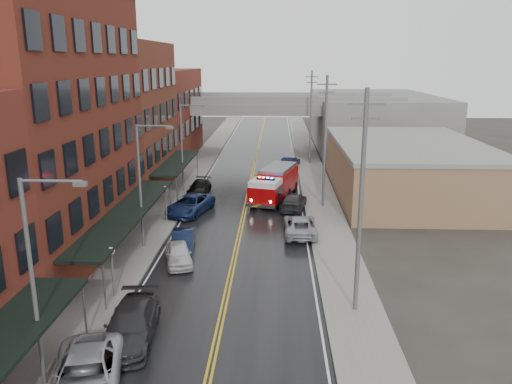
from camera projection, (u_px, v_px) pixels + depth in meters
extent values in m
cube|color=black|center=(242.00, 223.00, 41.97)|extent=(11.00, 160.00, 0.02)
cube|color=slate|center=(156.00, 221.00, 42.25)|extent=(3.00, 160.00, 0.15)
cube|color=slate|center=(329.00, 223.00, 41.66)|extent=(3.00, 160.00, 0.15)
cube|color=gray|center=(176.00, 221.00, 42.18)|extent=(0.30, 160.00, 0.15)
cube|color=gray|center=(309.00, 223.00, 41.73)|extent=(0.30, 160.00, 0.15)
cube|color=maroon|center=(36.00, 126.00, 33.43)|extent=(9.00, 20.00, 18.00)
cube|color=brown|center=(118.00, 118.00, 50.71)|extent=(9.00, 15.00, 15.00)
cube|color=maroon|center=(159.00, 115.00, 68.00)|extent=(9.00, 20.00, 12.00)
cube|color=#926A4E|center=(407.00, 170.00, 50.34)|extent=(14.00, 22.00, 5.00)
cube|color=slate|center=(373.00, 120.00, 78.84)|extent=(18.00, 30.00, 8.00)
cylinder|color=slate|center=(85.00, 312.00, 24.08)|extent=(0.10, 0.10, 3.00)
cube|color=black|center=(128.00, 212.00, 34.74)|extent=(2.60, 18.00, 0.18)
cylinder|color=slate|center=(104.00, 287.00, 26.78)|extent=(0.10, 0.10, 3.00)
cylinder|color=slate|center=(171.00, 200.00, 43.39)|extent=(0.10, 0.10, 3.00)
cube|color=black|center=(177.00, 162.00, 51.64)|extent=(2.60, 13.00, 0.18)
cylinder|color=slate|center=(177.00, 191.00, 46.09)|extent=(0.10, 0.10, 3.00)
cylinder|color=slate|center=(197.00, 165.00, 57.87)|extent=(0.10, 0.10, 3.00)
cylinder|color=#59595B|center=(113.00, 276.00, 28.35)|extent=(0.14, 0.14, 2.80)
sphere|color=silver|center=(111.00, 251.00, 27.97)|extent=(0.44, 0.44, 0.44)
cylinder|color=#59595B|center=(166.00, 206.00, 41.87)|extent=(0.14, 0.14, 2.80)
sphere|color=silver|center=(165.00, 189.00, 41.48)|extent=(0.44, 0.44, 0.44)
cylinder|color=#59595B|center=(33.00, 288.00, 19.85)|extent=(0.18, 0.18, 9.00)
cylinder|color=#59595B|center=(51.00, 181.00, 18.67)|extent=(2.40, 0.12, 0.12)
cube|color=#59595B|center=(80.00, 184.00, 18.65)|extent=(0.50, 0.22, 0.18)
cylinder|color=#59595B|center=(140.00, 188.00, 35.29)|extent=(0.18, 0.18, 9.00)
cylinder|color=#59595B|center=(154.00, 126.00, 34.11)|extent=(2.40, 0.12, 0.12)
cube|color=#59595B|center=(170.00, 128.00, 34.10)|extent=(0.50, 0.22, 0.18)
cylinder|color=#59595B|center=(182.00, 149.00, 50.74)|extent=(0.18, 0.18, 9.00)
cylinder|color=#59595B|center=(192.00, 105.00, 49.56)|extent=(2.40, 0.12, 0.12)
cube|color=#59595B|center=(203.00, 106.00, 49.54)|extent=(0.50, 0.22, 0.18)
cylinder|color=#59595B|center=(361.00, 206.00, 25.66)|extent=(0.24, 0.24, 12.00)
cube|color=#59595B|center=(366.00, 104.00, 24.32)|extent=(1.80, 0.12, 0.12)
cube|color=#59595B|center=(366.00, 118.00, 24.50)|extent=(1.40, 0.12, 0.12)
cylinder|color=#59595B|center=(325.00, 143.00, 44.97)|extent=(0.24, 0.24, 12.00)
cube|color=#59595B|center=(327.00, 84.00, 43.63)|extent=(1.80, 0.12, 0.12)
cube|color=#59595B|center=(327.00, 92.00, 43.81)|extent=(1.40, 0.12, 0.12)
cylinder|color=#59595B|center=(311.00, 118.00, 64.28)|extent=(0.24, 0.24, 12.00)
cube|color=#59595B|center=(312.00, 77.00, 62.94)|extent=(1.80, 0.12, 0.12)
cube|color=#59595B|center=(312.00, 82.00, 63.12)|extent=(1.40, 0.12, 0.12)
cube|color=slate|center=(257.00, 107.00, 71.13)|extent=(40.00, 10.00, 1.50)
cube|color=slate|center=(182.00, 133.00, 72.54)|extent=(1.60, 8.00, 6.00)
cube|color=slate|center=(333.00, 134.00, 71.65)|extent=(1.60, 8.00, 6.00)
cube|color=#920608|center=(278.00, 180.00, 49.62)|extent=(4.20, 6.38, 2.24)
cube|color=#920608|center=(266.00, 194.00, 45.89)|extent=(3.34, 3.41, 1.60)
cube|color=silver|center=(266.00, 183.00, 45.62)|extent=(3.15, 3.17, 0.53)
cube|color=black|center=(266.00, 190.00, 46.00)|extent=(3.06, 2.39, 0.85)
cube|color=slate|center=(278.00, 168.00, 49.29)|extent=(3.82, 5.90, 0.32)
cube|color=black|center=(266.00, 179.00, 45.53)|extent=(1.72, 0.76, 0.15)
sphere|color=#FF0C0C|center=(260.00, 177.00, 45.68)|extent=(0.21, 0.21, 0.21)
sphere|color=#1933FF|center=(272.00, 178.00, 45.32)|extent=(0.21, 0.21, 0.21)
cylinder|color=black|center=(253.00, 201.00, 46.36)|extent=(1.13, 0.66, 1.07)
cylinder|color=black|center=(277.00, 204.00, 45.64)|extent=(1.13, 0.66, 1.07)
cylinder|color=black|center=(265.00, 192.00, 49.78)|extent=(1.13, 0.66, 1.07)
cylinder|color=black|center=(288.00, 194.00, 49.06)|extent=(1.13, 0.66, 1.07)
cylinder|color=black|center=(273.00, 185.00, 52.23)|extent=(1.13, 0.66, 1.07)
cylinder|color=black|center=(295.00, 187.00, 51.51)|extent=(1.13, 0.66, 1.07)
imported|color=#A9ACB1|center=(86.00, 377.00, 20.24)|extent=(4.09, 6.49, 1.67)
imported|color=#27272A|center=(131.00, 325.00, 24.23)|extent=(2.75, 5.82, 1.64)
imported|color=silver|center=(179.00, 254.00, 33.44)|extent=(2.69, 4.43, 1.41)
imported|color=black|center=(183.00, 241.00, 35.80)|extent=(1.92, 4.44, 1.42)
imported|color=navy|center=(190.00, 205.00, 44.28)|extent=(4.23, 6.46, 1.65)
imported|color=black|center=(199.00, 187.00, 50.88)|extent=(2.20, 4.75, 1.34)
imported|color=#999CA0|center=(300.00, 225.00, 38.98)|extent=(2.52, 5.39, 1.49)
imported|color=#2A2A2D|center=(293.00, 202.00, 45.55)|extent=(2.88, 5.39, 1.49)
imported|color=beige|center=(284.00, 176.00, 55.51)|extent=(2.94, 4.82, 1.53)
imported|color=black|center=(290.00, 162.00, 63.04)|extent=(2.78, 4.54, 1.41)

